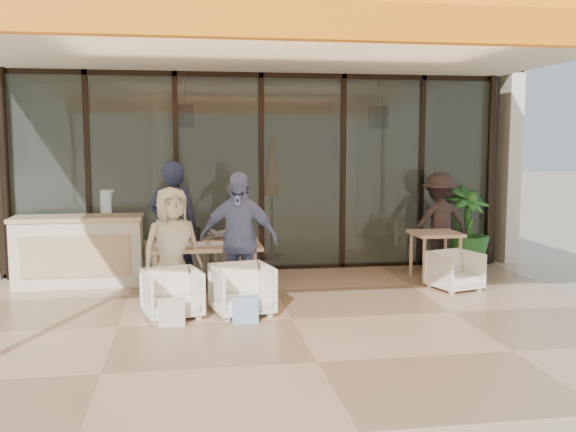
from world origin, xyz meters
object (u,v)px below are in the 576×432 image
host_counter (79,251)px  diner_cream (172,248)px  potted_palm (465,228)px  diner_periwinkle (238,239)px  side_chair (455,269)px  chair_far_left (175,260)px  chair_far_right (231,261)px  diner_navy (173,227)px  diner_grey (233,237)px  standing_woman (439,223)px  chair_near_left (172,291)px  side_table (435,239)px  chair_near_right (242,287)px  dining_table (204,248)px

host_counter → diner_cream: diner_cream is taller
diner_cream → potted_palm: (4.76, 1.81, -0.08)m
host_counter → diner_periwinkle: (2.21, -1.45, 0.34)m
host_counter → side_chair: bearing=-12.1°
potted_palm → side_chair: bearing=-118.9°
host_counter → chair_far_left: (1.37, -0.05, -0.16)m
chair_far_right → diner_navy: bearing=22.2°
chair_far_left → potted_palm: (4.76, 0.41, 0.33)m
host_counter → diner_grey: 2.29m
chair_far_left → chair_far_right: 0.84m
chair_far_left → diner_grey: size_ratio=0.48×
diner_grey → potted_palm: (3.92, 0.91, -0.07)m
standing_woman → potted_palm: bearing=-163.4°
diner_periwinkle → potted_palm: 4.32m
host_counter → chair_near_left: 2.39m
diner_navy → host_counter: bearing=-18.1°
chair_far_left → side_table: side_table is taller
chair_near_right → potted_palm: 4.56m
chair_far_right → diner_grey: (0.00, -0.50, 0.44)m
host_counter → diner_grey: size_ratio=1.21×
host_counter → diner_periwinkle: diner_periwinkle is taller
chair_far_left → diner_cream: (0.00, -1.40, 0.41)m
side_table → standing_woman: (0.27, 0.53, 0.17)m
chair_far_left → dining_table: bearing=92.8°
chair_far_right → diner_cream: 1.69m
diner_cream → diner_grey: bearing=27.3°
host_counter → diner_navy: 1.53m
chair_near_left → diner_navy: 1.52m
chair_far_left → diner_grey: (0.84, -0.50, 0.40)m
chair_near_left → diner_periwinkle: (0.84, 0.50, 0.53)m
chair_far_right → host_counter: bearing=-9.9°
host_counter → chair_far_right: size_ratio=2.86×
chair_far_right → standing_woman: bearing=174.9°
dining_table → chair_near_left: bearing=-113.3°
diner_navy → side_chair: 4.03m
dining_table → standing_woman: size_ratio=0.93×
side_table → potted_palm: bearing=42.1°
host_counter → side_table: size_ratio=2.48×
diner_periwinkle → side_table: (3.10, 1.07, -0.23)m
chair_far_left → side_chair: bearing=143.8°
chair_far_left → diner_periwinkle: 1.71m
chair_near_right → diner_cream: 1.07m
diner_grey → side_chair: (3.10, -0.58, -0.45)m
chair_far_right → chair_near_right: size_ratio=0.92×
chair_far_left → diner_navy: 0.75m
diner_navy → diner_periwinkle: (0.84, -0.90, -0.06)m
chair_far_right → chair_near_right: (0.00, -1.90, 0.03)m
chair_near_right → diner_grey: diner_grey is taller
dining_table → chair_far_left: size_ratio=2.04×
chair_near_left → potted_palm: potted_palm is taller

